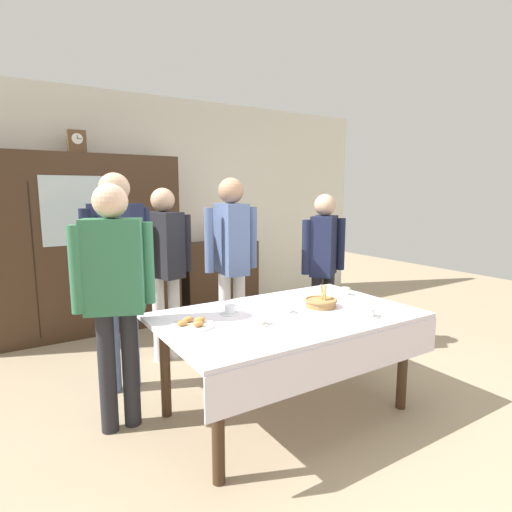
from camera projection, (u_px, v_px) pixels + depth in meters
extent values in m
plane|color=tan|center=(270.00, 399.00, 3.13)|extent=(12.00, 12.00, 0.00)
cube|color=silver|center=(152.00, 208.00, 5.14)|extent=(6.40, 0.10, 2.70)
cylinder|color=#3D2819|center=(218.00, 423.00, 2.19)|extent=(0.07, 0.07, 0.70)
cylinder|color=#3D2819|center=(403.00, 362.00, 2.96)|extent=(0.07, 0.07, 0.70)
cylinder|color=#3D2819|center=(165.00, 368.00, 2.86)|extent=(0.07, 0.07, 0.70)
cylinder|color=#3D2819|center=(327.00, 331.00, 3.64)|extent=(0.07, 0.07, 0.70)
cube|color=silver|center=(287.00, 316.00, 2.86)|extent=(1.76, 1.09, 0.03)
cube|color=silver|center=(341.00, 361.00, 2.42)|extent=(1.76, 0.01, 0.24)
cube|color=#3D2819|center=(80.00, 246.00, 4.48)|extent=(2.12, 0.45, 1.95)
cube|color=silver|center=(82.00, 211.00, 4.23)|extent=(0.76, 0.01, 0.70)
cube|color=black|center=(34.00, 262.00, 4.06)|extent=(0.01, 0.01, 1.56)
cube|color=black|center=(130.00, 254.00, 4.55)|extent=(0.01, 0.01, 1.56)
cube|color=brown|center=(77.00, 142.00, 4.33)|extent=(0.18, 0.10, 0.24)
cylinder|color=white|center=(77.00, 139.00, 4.28)|extent=(0.11, 0.01, 0.11)
cube|color=black|center=(77.00, 137.00, 4.27)|extent=(0.00, 0.00, 0.04)
cube|color=black|center=(79.00, 139.00, 4.28)|extent=(0.05, 0.00, 0.00)
cube|color=#3D2819|center=(220.00, 276.00, 5.50)|extent=(1.01, 0.35, 0.90)
cube|color=#B29333|center=(219.00, 241.00, 5.43)|extent=(0.16, 0.21, 0.02)
cube|color=#3D754C|center=(219.00, 239.00, 5.43)|extent=(0.15, 0.20, 0.03)
cube|color=#664C7A|center=(219.00, 237.00, 5.43)|extent=(0.15, 0.21, 0.02)
cube|color=#99332D|center=(219.00, 235.00, 5.42)|extent=(0.16, 0.17, 0.03)
cylinder|color=white|center=(286.00, 312.00, 2.87)|extent=(0.13, 0.13, 0.01)
cylinder|color=white|center=(286.00, 308.00, 2.86)|extent=(0.08, 0.08, 0.05)
torus|color=white|center=(291.00, 307.00, 2.88)|extent=(0.04, 0.01, 0.04)
cylinder|color=silver|center=(345.00, 295.00, 3.36)|extent=(0.13, 0.13, 0.01)
cylinder|color=silver|center=(345.00, 291.00, 3.36)|extent=(0.08, 0.08, 0.05)
torus|color=silver|center=(348.00, 290.00, 3.37)|extent=(0.04, 0.01, 0.04)
cylinder|color=#47230F|center=(345.00, 288.00, 3.35)|extent=(0.06, 0.06, 0.01)
cylinder|color=white|center=(230.00, 313.00, 2.84)|extent=(0.13, 0.13, 0.01)
cylinder|color=white|center=(230.00, 309.00, 2.84)|extent=(0.08, 0.08, 0.05)
torus|color=white|center=(235.00, 308.00, 2.86)|extent=(0.04, 0.01, 0.04)
cylinder|color=white|center=(258.00, 324.00, 2.62)|extent=(0.13, 0.13, 0.01)
cylinder|color=white|center=(258.00, 319.00, 2.61)|extent=(0.08, 0.08, 0.05)
torus|color=white|center=(263.00, 318.00, 2.63)|extent=(0.04, 0.01, 0.04)
cylinder|color=#47230F|center=(258.00, 316.00, 2.61)|extent=(0.06, 0.06, 0.01)
cylinder|color=silver|center=(369.00, 316.00, 2.78)|extent=(0.13, 0.13, 0.01)
cylinder|color=silver|center=(369.00, 312.00, 2.78)|extent=(0.08, 0.08, 0.05)
torus|color=silver|center=(373.00, 310.00, 2.80)|extent=(0.04, 0.01, 0.04)
cylinder|color=#47230F|center=(369.00, 309.00, 2.77)|extent=(0.06, 0.06, 0.01)
cylinder|color=#9E7542|center=(321.00, 303.00, 3.02)|extent=(0.22, 0.22, 0.05)
torus|color=#9E7542|center=(321.00, 300.00, 3.02)|extent=(0.24, 0.24, 0.02)
cylinder|color=tan|center=(325.00, 293.00, 3.01)|extent=(0.03, 0.03, 0.12)
cylinder|color=tan|center=(324.00, 293.00, 3.02)|extent=(0.04, 0.04, 0.12)
cylinder|color=tan|center=(322.00, 293.00, 3.03)|extent=(0.03, 0.03, 0.12)
cylinder|color=white|center=(192.00, 325.00, 2.58)|extent=(0.28, 0.28, 0.01)
ellipsoid|color=#BC7F3D|center=(200.00, 320.00, 2.62)|extent=(0.07, 0.05, 0.04)
ellipsoid|color=#BC7F3D|center=(188.00, 319.00, 2.63)|extent=(0.07, 0.05, 0.04)
ellipsoid|color=#BC7F3D|center=(183.00, 323.00, 2.56)|extent=(0.07, 0.05, 0.04)
ellipsoid|color=#BC7F3D|center=(199.00, 324.00, 2.54)|extent=(0.07, 0.05, 0.04)
cube|color=silver|center=(287.00, 302.00, 3.15)|extent=(0.10, 0.01, 0.00)
ellipsoid|color=silver|center=(292.00, 300.00, 3.18)|extent=(0.03, 0.02, 0.01)
cube|color=silver|center=(306.00, 298.00, 3.27)|extent=(0.10, 0.01, 0.00)
ellipsoid|color=silver|center=(311.00, 297.00, 3.30)|extent=(0.03, 0.02, 0.01)
cube|color=silver|center=(244.00, 308.00, 2.98)|extent=(0.10, 0.01, 0.00)
ellipsoid|color=silver|center=(251.00, 307.00, 3.01)|extent=(0.03, 0.02, 0.01)
cylinder|color=slate|center=(112.00, 340.00, 3.21)|extent=(0.11, 0.11, 0.84)
cylinder|color=slate|center=(132.00, 336.00, 3.29)|extent=(0.11, 0.11, 0.84)
cube|color=#191E38|center=(117.00, 245.00, 3.13)|extent=(0.39, 0.40, 0.63)
sphere|color=tan|center=(114.00, 188.00, 3.07)|extent=(0.23, 0.23, 0.23)
cylinder|color=#191E38|center=(86.00, 247.00, 3.02)|extent=(0.08, 0.08, 0.57)
cylinder|color=#191E38|center=(146.00, 243.00, 3.25)|extent=(0.08, 0.08, 0.57)
cylinder|color=silver|center=(225.00, 319.00, 3.75)|extent=(0.11, 0.11, 0.83)
cylinder|color=silver|center=(239.00, 316.00, 3.83)|extent=(0.11, 0.11, 0.83)
cube|color=slate|center=(231.00, 239.00, 3.68)|extent=(0.24, 0.38, 0.62)
sphere|color=tan|center=(231.00, 191.00, 3.61)|extent=(0.23, 0.23, 0.23)
cylinder|color=slate|center=(209.00, 240.00, 3.56)|extent=(0.08, 0.08, 0.56)
cylinder|color=slate|center=(252.00, 237.00, 3.79)|extent=(0.08, 0.08, 0.56)
cylinder|color=#232328|center=(316.00, 313.00, 4.04)|extent=(0.11, 0.11, 0.76)
cylinder|color=#232328|center=(328.00, 311.00, 4.12)|extent=(0.11, 0.11, 0.76)
cube|color=#191E38|center=(324.00, 246.00, 3.98)|extent=(0.41, 0.38, 0.57)
sphere|color=tan|center=(325.00, 205.00, 3.92)|extent=(0.21, 0.21, 0.21)
cylinder|color=#191E38|center=(306.00, 247.00, 3.86)|extent=(0.08, 0.08, 0.51)
cylinder|color=#191E38|center=(341.00, 244.00, 4.10)|extent=(0.08, 0.08, 0.51)
cylinder|color=#232328|center=(107.00, 373.00, 2.67)|extent=(0.11, 0.11, 0.80)
cylinder|color=#232328|center=(131.00, 368.00, 2.75)|extent=(0.11, 0.11, 0.80)
cube|color=#33704C|center=(114.00, 266.00, 2.60)|extent=(0.41, 0.32, 0.60)
sphere|color=#DBB293|center=(110.00, 201.00, 2.54)|extent=(0.22, 0.22, 0.22)
cylinder|color=#33704C|center=(76.00, 270.00, 2.48)|extent=(0.08, 0.08, 0.54)
cylinder|color=#33704C|center=(148.00, 263.00, 2.72)|extent=(0.08, 0.08, 0.54)
cylinder|color=silver|center=(159.00, 319.00, 3.80)|extent=(0.11, 0.11, 0.79)
cylinder|color=silver|center=(174.00, 317.00, 3.88)|extent=(0.11, 0.11, 0.79)
cube|color=#232328|center=(164.00, 245.00, 3.74)|extent=(0.29, 0.40, 0.59)
sphere|color=tan|center=(163.00, 200.00, 3.67)|extent=(0.21, 0.21, 0.21)
cylinder|color=#232328|center=(140.00, 246.00, 3.62)|extent=(0.08, 0.08, 0.53)
cylinder|color=#232328|center=(187.00, 243.00, 3.85)|extent=(0.08, 0.08, 0.53)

